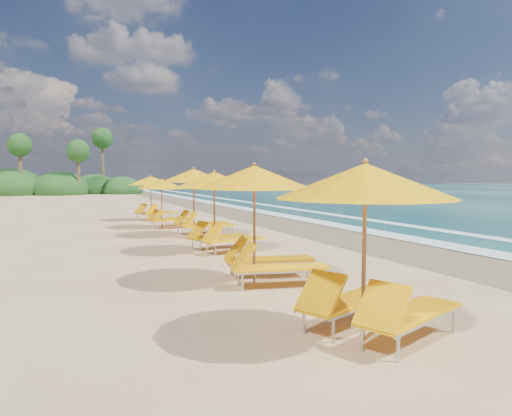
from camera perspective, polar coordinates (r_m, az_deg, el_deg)
ground at (r=17.32m, az=-0.00°, el=-3.96°), size 160.00×160.00×0.00m
wet_sand at (r=19.19m, az=11.12°, el=-3.24°), size 4.00×160.00×0.01m
surf_foam at (r=20.80m, az=17.34°, el=-2.73°), size 4.00×160.00×0.01m
station_0 at (r=7.29m, az=13.39°, el=-3.43°), size 3.41×3.37×2.62m
station_1 at (r=10.73m, az=0.87°, el=-0.86°), size 3.21×3.08×2.66m
station_2 at (r=15.07m, az=-4.23°, el=0.26°), size 3.05×2.92×2.53m
station_3 at (r=19.09m, az=-6.68°, el=1.27°), size 2.95×2.74×2.68m
station_4 at (r=22.19m, az=-10.53°, el=0.97°), size 2.52×2.36×2.24m
station_5 at (r=25.86m, az=-11.85°, el=1.52°), size 3.10×3.10×2.35m
treeline at (r=61.48m, az=-25.62°, el=2.30°), size 25.80×8.80×9.74m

